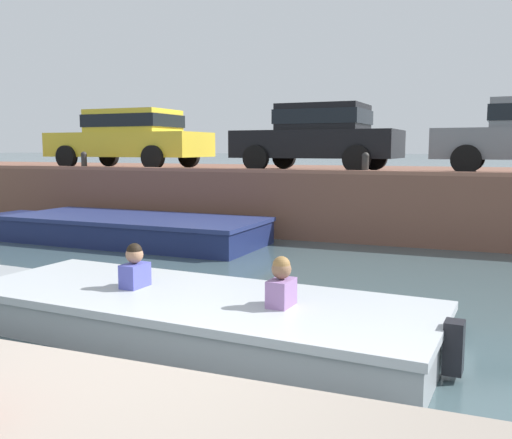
{
  "coord_description": "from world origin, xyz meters",
  "views": [
    {
      "loc": [
        1.71,
        -2.28,
        1.95
      ],
      "look_at": [
        -0.48,
        3.2,
        1.21
      ],
      "focal_mm": 40.0,
      "sensor_mm": 36.0,
      "label": 1
    }
  ],
  "objects_px": {
    "boat_moored_west_navy": "(125,229)",
    "car_left_inner_black": "(319,135)",
    "motorboat_passing": "(175,312)",
    "car_leftmost_yellow": "(130,136)",
    "mooring_bollard_mid": "(365,162)",
    "mooring_bollard_west": "(84,160)"
  },
  "relations": [
    {
      "from": "mooring_bollard_west",
      "to": "mooring_bollard_mid",
      "type": "bearing_deg",
      "value": 0.0
    },
    {
      "from": "boat_moored_west_navy",
      "to": "motorboat_passing",
      "type": "xyz_separation_m",
      "value": [
        3.98,
        -4.84,
        -0.04
      ]
    },
    {
      "from": "car_leftmost_yellow",
      "to": "car_left_inner_black",
      "type": "relative_size",
      "value": 1.13
    },
    {
      "from": "boat_moored_west_navy",
      "to": "motorboat_passing",
      "type": "height_order",
      "value": "motorboat_passing"
    },
    {
      "from": "car_leftmost_yellow",
      "to": "motorboat_passing",
      "type": "bearing_deg",
      "value": -53.49
    },
    {
      "from": "motorboat_passing",
      "to": "boat_moored_west_navy",
      "type": "bearing_deg",
      "value": 129.48
    },
    {
      "from": "mooring_bollard_west",
      "to": "mooring_bollard_mid",
      "type": "relative_size",
      "value": 1.0
    },
    {
      "from": "boat_moored_west_navy",
      "to": "mooring_bollard_mid",
      "type": "relative_size",
      "value": 14.6
    },
    {
      "from": "motorboat_passing",
      "to": "mooring_bollard_mid",
      "type": "bearing_deg",
      "value": 83.96
    },
    {
      "from": "boat_moored_west_navy",
      "to": "car_left_inner_black",
      "type": "bearing_deg",
      "value": 44.11
    },
    {
      "from": "car_left_inner_black",
      "to": "mooring_bollard_west",
      "type": "bearing_deg",
      "value": -165.47
    },
    {
      "from": "boat_moored_west_navy",
      "to": "mooring_bollard_mid",
      "type": "height_order",
      "value": "mooring_bollard_mid"
    },
    {
      "from": "car_leftmost_yellow",
      "to": "mooring_bollard_mid",
      "type": "xyz_separation_m",
      "value": [
        6.64,
        -1.47,
        -0.61
      ]
    },
    {
      "from": "car_leftmost_yellow",
      "to": "mooring_bollard_west",
      "type": "xyz_separation_m",
      "value": [
        -0.39,
        -1.47,
        -0.61
      ]
    },
    {
      "from": "motorboat_passing",
      "to": "mooring_bollard_west",
      "type": "bearing_deg",
      "value": 133.99
    },
    {
      "from": "car_leftmost_yellow",
      "to": "mooring_bollard_mid",
      "type": "distance_m",
      "value": 6.83
    },
    {
      "from": "mooring_bollard_west",
      "to": "mooring_bollard_mid",
      "type": "distance_m",
      "value": 7.04
    },
    {
      "from": "motorboat_passing",
      "to": "mooring_bollard_west",
      "type": "height_order",
      "value": "mooring_bollard_west"
    },
    {
      "from": "motorboat_passing",
      "to": "mooring_bollard_mid",
      "type": "relative_size",
      "value": 13.79
    },
    {
      "from": "car_leftmost_yellow",
      "to": "mooring_bollard_west",
      "type": "height_order",
      "value": "car_leftmost_yellow"
    },
    {
      "from": "car_leftmost_yellow",
      "to": "mooring_bollard_mid",
      "type": "height_order",
      "value": "car_leftmost_yellow"
    },
    {
      "from": "boat_moored_west_navy",
      "to": "car_left_inner_black",
      "type": "xyz_separation_m",
      "value": [
        3.3,
        3.2,
        2.0
      ]
    }
  ]
}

